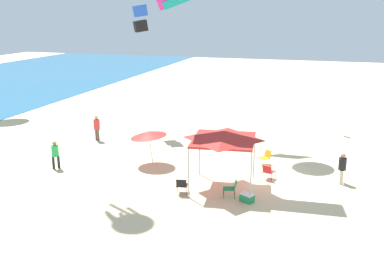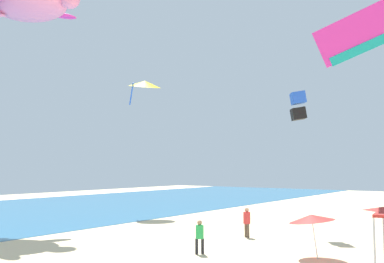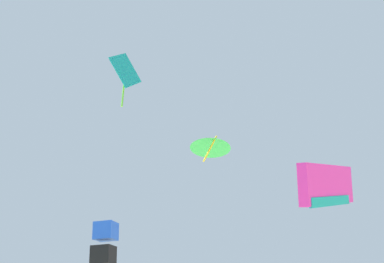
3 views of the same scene
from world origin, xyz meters
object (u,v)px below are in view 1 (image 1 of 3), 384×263
Objects in this scene: person_far_stroller at (97,126)px; kite_box_blue at (140,18)px; beach_umbrella at (148,134)px; folding_chair_near_cooler at (182,185)px; folding_chair_left_of_tent at (232,187)px; folding_chair_facing_ocean at (265,156)px; cooler_box at (247,198)px; folding_chair_right_of_tent at (268,171)px; banner_flag at (333,106)px; canopy_tent at (224,136)px; person_by_tent at (55,153)px; person_near_umbrella at (342,166)px.

kite_box_blue is at bearing -82.94° from person_far_stroller.
beach_umbrella is 2.59× the size of folding_chair_near_cooler.
person_far_stroller is at bearing -136.23° from folding_chair_left_of_tent.
folding_chair_facing_ocean reaches higher than cooler_box.
folding_chair_right_of_tent is 2.39m from folding_chair_facing_ocean.
folding_chair_right_of_tent is 11.06m from banner_flag.
cooler_box is at bearing 168.56° from folding_chair_near_cooler.
cooler_box is (-1.36, -1.48, -2.46)m from canopy_tent.
kite_box_blue is at bearing 35.83° from person_by_tent.
folding_chair_left_of_tent is 0.51× the size of person_near_umbrella.
folding_chair_near_cooler reaches higher than cooler_box.
cooler_box is 13.48m from person_far_stroller.
banner_flag is at bearing -15.12° from cooler_box.
folding_chair_near_cooler is at bearing -77.73° from folding_chair_facing_ocean.
person_far_stroller is 5.66m from person_by_tent.
kite_box_blue is (9.99, 8.83, 7.58)m from folding_chair_left_of_tent.
person_far_stroller is at bearing 113.77° from banner_flag.
cooler_box is 0.42× the size of person_far_stroller.
person_near_umbrella is at bearing -165.26° from folding_chair_near_cooler.
folding_chair_right_of_tent is (-0.39, -6.89, -1.34)m from beach_umbrella.
beach_umbrella is (2.13, 4.87, -0.85)m from canopy_tent.
canopy_tent reaches higher than person_near_umbrella.
canopy_tent is at bearing -172.15° from kite_box_blue.
folding_chair_near_cooler is 15.33m from banner_flag.
folding_chair_near_cooler is at bearing -95.62° from folding_chair_left_of_tent.
kite_box_blue is at bearing 72.40° from person_near_umbrella.
person_by_tent is at bearing -21.28° from folding_chair_near_cooler.
canopy_tent is 4.29× the size of folding_chair_right_of_tent.
person_far_stroller is at bearing 116.60° from kite_box_blue.
folding_chair_near_cooler is at bearing 55.43° from folding_chair_right_of_tent.
canopy_tent reaches higher than person_far_stroller.
kite_box_blue is at bearing 25.62° from beach_umbrella.
canopy_tent is 2.00× the size of person_far_stroller.
person_far_stroller is 16.08m from person_near_umbrella.
banner_flag is (12.24, -5.15, -0.68)m from canopy_tent.
folding_chair_near_cooler is at bearing 176.53° from person_far_stroller.
person_near_umbrella is (3.32, -5.01, 0.48)m from folding_chair_left_of_tent.
person_by_tent is at bearing 131.44° from person_far_stroller.
person_near_umbrella is at bearing -67.78° from canopy_tent.
folding_chair_left_of_tent is at bearing -119.52° from beach_umbrella.
beach_umbrella reaches higher than folding_chair_right_of_tent.
cooler_box is at bearing -47.79° from folding_chair_facing_ocean.
canopy_tent is at bearing -172.65° from person_far_stroller.
folding_chair_facing_ocean is at bearing -132.61° from folding_chair_near_cooler.
folding_chair_facing_ocean is 1.00× the size of folding_chair_near_cooler.
canopy_tent reaches higher than folding_chair_near_cooler.
folding_chair_facing_ocean is 13.25m from kite_box_blue.
folding_chair_left_of_tent is at bearing -146.37° from canopy_tent.
person_by_tent is (-12.34, 14.71, -1.04)m from banner_flag.
beach_umbrella reaches higher than cooler_box.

